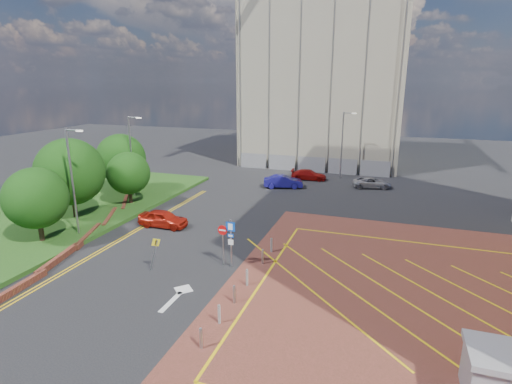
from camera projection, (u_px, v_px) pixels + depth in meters
The scene contains 20 objects.
ground at pixel (218, 272), 24.94m from camera, with size 140.00×140.00×0.00m, color black.
forecourt at pixel (466, 312), 20.61m from camera, with size 26.00×26.00×0.02m, color brown.
grass_bed at pixel (62, 212), 35.93m from camera, with size 14.00×32.00×0.30m, color #1F4B18.
retaining_wall at pixel (86, 235), 30.35m from camera, with size 6.06×20.33×0.40m.
tree_a at pixel (36, 198), 28.32m from camera, with size 4.40×4.40×5.41m.
tree_b at pixel (70, 172), 33.14m from camera, with size 5.60×5.60×6.74m.
tree_c at pixel (128, 173), 37.37m from camera, with size 4.00×4.00×4.90m.
tree_d at pixel (121, 158), 40.85m from camera, with size 5.00×5.00×6.08m.
lamp_left_near at pixel (73, 178), 29.34m from camera, with size 1.53×0.16×8.00m.
lamp_left_far at pixel (132, 154), 39.08m from camera, with size 1.53×0.16×8.00m.
lamp_back at pixel (343, 143), 48.05m from camera, with size 1.53×0.16×8.00m.
sign_cluster at pixel (228, 238), 25.22m from camera, with size 1.17×0.12×3.20m.
warning_sign at pixel (155, 251), 24.63m from camera, with size 0.80×0.43×2.24m.
bollard_row at pixel (243, 284), 22.58m from camera, with size 0.14×11.14×0.90m.
construction_building at pixel (327, 85), 58.46m from camera, with size 21.20×19.20×22.00m, color #A79F89.
construction_fence at pixel (319, 165), 51.73m from camera, with size 21.60×0.06×2.00m, color gray.
car_red_left at pixel (163, 219), 32.55m from camera, with size 1.64×4.08×1.39m, color #B21D0F.
car_blue_back at pixel (283, 181), 44.45m from camera, with size 1.51×4.32×1.42m, color navy.
car_red_back at pixel (309, 175), 48.09m from camera, with size 1.71×4.22×1.22m, color #990F0D.
car_silver_back at pixel (372, 183), 44.45m from camera, with size 1.95×4.22×1.17m, color #A7A7AE.
Camera 1 is at (9.52, -20.70, 11.55)m, focal length 28.00 mm.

